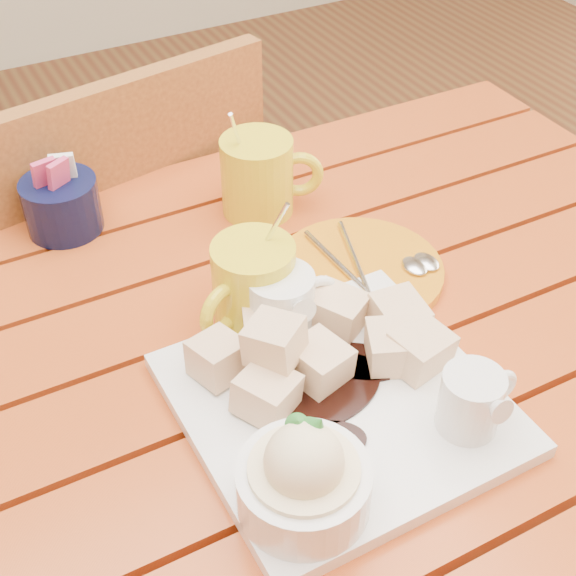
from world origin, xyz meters
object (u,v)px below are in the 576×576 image
coffee_mug_left (252,285)px  chair_far (122,274)px  dessert_plate (334,407)px  orange_saucer (361,270)px  table (275,420)px  coffee_mug_right (260,175)px

coffee_mug_left → chair_far: (-0.03, 0.46, -0.30)m
dessert_plate → coffee_mug_left: coffee_mug_left is taller
dessert_plate → orange_saucer: (0.15, 0.18, -0.02)m
dessert_plate → table: bearing=91.3°
table → orange_saucer: bearing=24.0°
coffee_mug_left → orange_saucer: (0.14, 0.01, -0.04)m
table → coffee_mug_right: 0.31m
table → coffee_mug_right: bearing=66.4°
coffee_mug_left → orange_saucer: 0.15m
table → chair_far: bearing=92.8°
table → chair_far: chair_far is taller
table → orange_saucer: size_ratio=6.13×
table → chair_far: size_ratio=1.35×
table → orange_saucer: (0.15, 0.07, 0.11)m
chair_far → dessert_plate: bearing=82.2°
table → dessert_plate: 0.18m
orange_saucer → dessert_plate: bearing=-128.4°
dessert_plate → coffee_mug_right: 0.37m
dessert_plate → chair_far: chair_far is taller
coffee_mug_left → chair_far: coffee_mug_left is taller
dessert_plate → chair_far: bearing=92.6°
dessert_plate → orange_saucer: size_ratio=1.49×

